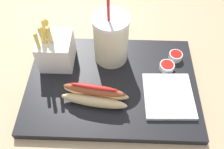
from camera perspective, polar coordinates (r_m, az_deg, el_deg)
name	(u,v)px	position (r m, az deg, el deg)	size (l,w,h in m)	color
ground_plane	(112,88)	(0.67, 0.00, -3.14)	(2.40, 2.40, 0.02)	tan
food_tray	(112,84)	(0.66, 0.00, -2.14)	(0.44, 0.31, 0.02)	black
soda_cup	(111,39)	(0.65, -0.23, 8.17)	(0.09, 0.09, 0.23)	beige
fries_basket	(56,50)	(0.68, -12.74, 5.47)	(0.09, 0.09, 0.15)	white
hot_dog_1	(95,95)	(0.60, -3.96, -4.70)	(0.17, 0.07, 0.06)	#E5C689
ketchup_cup_1	(176,56)	(0.71, 14.33, 4.15)	(0.04, 0.04, 0.02)	white
ketchup_cup_2	(167,66)	(0.68, 12.44, 1.86)	(0.04, 0.04, 0.02)	white
napkin_stack	(168,96)	(0.63, 12.75, -4.75)	(0.12, 0.13, 0.01)	white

